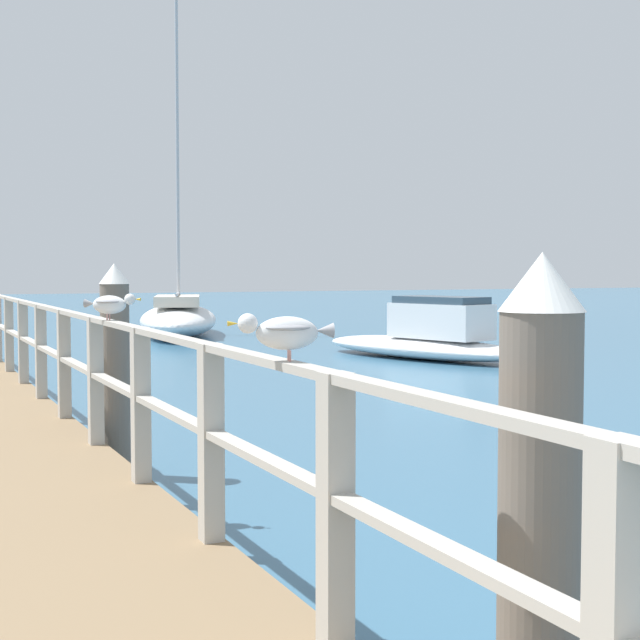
# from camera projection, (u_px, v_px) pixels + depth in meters

# --- Properties ---
(pier_railing) EXTENTS (0.12, 22.42, 1.10)m
(pier_railing) POSITION_uv_depth(u_px,v_px,m) (41.00, 341.00, 10.97)
(pier_railing) COLOR #B2ADA3
(pier_railing) RESTS_ON pier_deck
(dock_piling_near) EXTENTS (0.29, 0.29, 2.09)m
(dock_piling_near) POSITION_uv_depth(u_px,v_px,m) (539.00, 556.00, 3.18)
(dock_piling_near) COLOR #6B6056
(dock_piling_near) RESTS_ON ground_plane
(dock_piling_far) EXTENTS (0.29, 0.29, 2.09)m
(dock_piling_far) POSITION_uv_depth(u_px,v_px,m) (115.00, 370.00, 9.11)
(dock_piling_far) COLOR #6B6056
(dock_piling_far) RESTS_ON ground_plane
(seagull_foreground) EXTENTS (0.47, 0.23, 0.21)m
(seagull_foreground) POSITION_uv_depth(u_px,v_px,m) (285.00, 331.00, 4.17)
(seagull_foreground) COLOR white
(seagull_foreground) RESTS_ON pier_railing
(seagull_background) EXTENTS (0.41, 0.32, 0.21)m
(seagull_background) POSITION_uv_depth(u_px,v_px,m) (110.00, 304.00, 7.51)
(seagull_background) COLOR white
(seagull_background) RESTS_ON pier_railing
(boat_0) EXTENTS (3.23, 5.98, 1.42)m
(boat_0) POSITION_uv_depth(u_px,v_px,m) (427.00, 338.00, 21.14)
(boat_0) COLOR white
(boat_0) RESTS_ON ground_plane
(boat_3) EXTENTS (4.47, 7.93, 10.32)m
(boat_3) POSITION_uv_depth(u_px,v_px,m) (178.00, 318.00, 28.61)
(boat_3) COLOR white
(boat_3) RESTS_ON ground_plane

